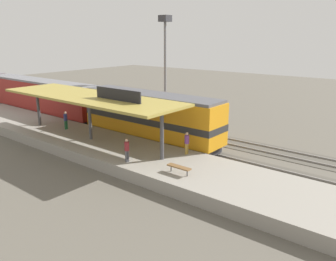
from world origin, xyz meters
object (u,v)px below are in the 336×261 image
(person_boarding, at_px, (66,119))
(platform_bench, at_px, (179,167))
(person_waiting, at_px, (127,149))
(passenger_carriage_front, at_px, (40,97))
(light_mast, at_px, (165,46))
(locomotive, at_px, (150,117))
(freight_car, at_px, (137,106))
(person_walking, at_px, (187,142))

(person_boarding, bearing_deg, platform_bench, -97.58)
(platform_bench, bearing_deg, person_waiting, 97.80)
(passenger_carriage_front, distance_m, light_mast, 16.67)
(locomotive, xyz_separation_m, person_waiting, (-6.57, -3.66, -0.56))
(freight_car, height_order, person_walking, freight_car)
(locomotive, relative_size, person_waiting, 8.44)
(locomotive, bearing_deg, passenger_carriage_front, 90.00)
(locomotive, bearing_deg, platform_bench, -127.50)
(passenger_carriage_front, bearing_deg, platform_bench, -103.08)
(person_walking, bearing_deg, person_boarding, 96.12)
(person_waiting, xyz_separation_m, person_boarding, (2.57, 10.84, 0.00))
(locomotive, height_order, passenger_carriage_front, locomotive)
(platform_bench, distance_m, light_mast, 19.85)
(locomotive, bearing_deg, person_boarding, 119.15)
(person_waiting, bearing_deg, freight_car, 40.93)
(platform_bench, distance_m, person_boarding, 15.14)
(passenger_carriage_front, xyz_separation_m, person_waiting, (-6.57, -21.66, -0.46))
(locomotive, height_order, person_boarding, locomotive)
(passenger_carriage_front, height_order, freight_car, passenger_carriage_front)
(light_mast, bearing_deg, person_boarding, 167.59)
(person_walking, bearing_deg, platform_bench, -151.61)
(freight_car, bearing_deg, platform_bench, -127.43)
(light_mast, distance_m, person_walking, 16.20)
(person_boarding, bearing_deg, passenger_carriage_front, 69.69)
(passenger_carriage_front, relative_size, person_waiting, 11.70)
(locomotive, xyz_separation_m, passenger_carriage_front, (0.00, 18.00, -0.10))
(person_walking, bearing_deg, light_mast, 45.45)
(freight_car, relative_size, person_walking, 7.02)
(platform_bench, bearing_deg, person_walking, 28.39)
(freight_car, bearing_deg, passenger_carriage_front, 111.02)
(person_waiting, bearing_deg, light_mast, 29.83)
(passenger_carriage_front, bearing_deg, person_walking, -96.17)
(platform_bench, relative_size, person_walking, 0.99)
(light_mast, height_order, person_walking, light_mast)
(locomotive, relative_size, freight_car, 1.20)
(light_mast, bearing_deg, person_waiting, -150.17)
(platform_bench, xyz_separation_m, person_waiting, (-0.57, 4.16, 0.51))
(freight_car, height_order, light_mast, light_mast)
(locomotive, height_order, freight_car, locomotive)
(person_waiting, distance_m, person_boarding, 11.14)
(freight_car, distance_m, person_waiting, 14.78)
(locomotive, relative_size, person_boarding, 8.44)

